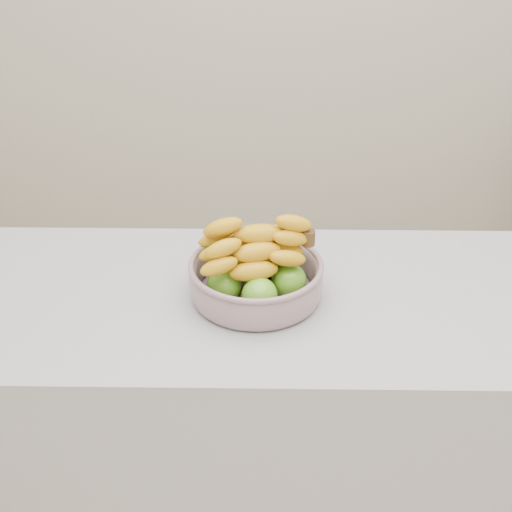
{
  "coord_description": "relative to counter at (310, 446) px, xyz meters",
  "views": [
    {
      "loc": [
        -0.11,
        -1.16,
        1.76
      ],
      "look_at": [
        -0.13,
        0.12,
        1.0
      ],
      "focal_mm": 50.0,
      "sensor_mm": 36.0,
      "label": 1
    }
  ],
  "objects": [
    {
      "name": "counter",
      "position": [
        0.0,
        0.0,
        0.0
      ],
      "size": [
        2.0,
        0.6,
        0.9
      ],
      "primitive_type": "cube",
      "color": "#9D9EA5",
      "rests_on": "ground"
    },
    {
      "name": "fruit_bowl",
      "position": [
        -0.13,
        -0.0,
        0.5
      ],
      "size": [
        0.29,
        0.29,
        0.17
      ],
      "rotation": [
        0.0,
        0.0,
        0.12
      ],
      "color": "#9AA6B9",
      "rests_on": "counter"
    }
  ]
}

